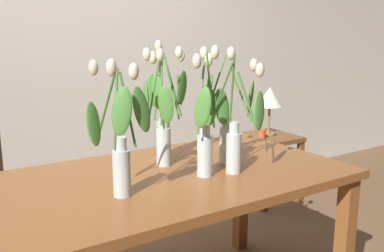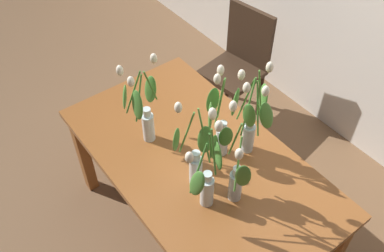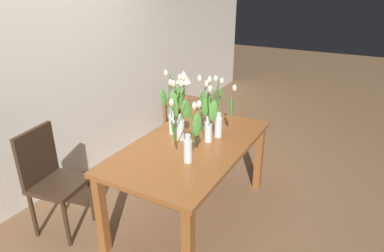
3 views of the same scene
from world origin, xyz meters
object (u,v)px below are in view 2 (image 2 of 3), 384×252
Objects in this scene: tulip_vase_1 at (144,112)px; tulip_vase_3 at (251,120)px; tulip_vase_4 at (196,160)px; tulip_vase_5 at (219,128)px; dining_table at (198,169)px; tulip_vase_0 at (235,175)px; tulip_vase_2 at (207,176)px; dining_chair at (239,60)px.

tulip_vase_3 is (0.41, 0.39, 0.03)m from tulip_vase_1.
tulip_vase_5 is (-0.09, 0.23, 0.00)m from tulip_vase_4.
tulip_vase_5 is at bearing 79.17° from dining_table.
tulip_vase_0 is 0.61m from tulip_vase_1.
tulip_vase_1 is at bearing -179.34° from tulip_vase_2.
tulip_vase_4 is at bearing -90.70° from tulip_vase_3.
tulip_vase_4 is 0.25m from tulip_vase_5.
tulip_vase_3 is 1.04× the size of tulip_vase_4.
tulip_vase_5 is at bearing 154.25° from tulip_vase_0.
tulip_vase_4 reaches higher than dining_table.
tulip_vase_3 is at bearing 64.04° from dining_table.
tulip_vase_3 is 1.19m from dining_chair.
tulip_vase_4 is (0.12, -0.11, 0.27)m from dining_table.
dining_table is at bearing -53.26° from dining_chair.
dining_table is at bearing 150.41° from tulip_vase_2.
tulip_vase_4 is at bearing 4.88° from tulip_vase_1.
dining_table is at bearing -100.83° from tulip_vase_5.
tulip_vase_3 reaches higher than tulip_vase_4.
dining_chair is at bearing 126.74° from dining_table.
tulip_vase_5 is 0.59× the size of dining_chair.
tulip_vase_5 is at bearing -127.34° from tulip_vase_3.
tulip_vase_3 reaches higher than tulip_vase_1.
dining_chair is (-0.96, 1.10, -0.42)m from tulip_vase_2.
tulip_vase_0 is 0.60× the size of dining_chair.
tulip_vase_0 is 1.06× the size of tulip_vase_1.
tulip_vase_1 is (-0.29, -0.14, 0.30)m from dining_table.
tulip_vase_5 is at bearing 112.31° from tulip_vase_4.
tulip_vase_0 is 1.01× the size of tulip_vase_5.
dining_table is 3.05× the size of tulip_vase_1.
tulip_vase_2 is 0.13m from tulip_vase_4.
tulip_vase_2 is at bearing -49.61° from tulip_vase_5.
tulip_vase_2 is 0.95× the size of tulip_vase_3.
dining_chair is (-0.83, 1.07, -0.40)m from tulip_vase_4.
tulip_vase_2 is (0.24, -0.14, 0.30)m from dining_table.
dining_chair is (-0.84, 0.71, -0.46)m from tulip_vase_3.
tulip_vase_0 reaches higher than dining_table.
tulip_vase_5 is at bearing 39.64° from tulip_vase_1.
tulip_vase_2 is at bearing 0.66° from tulip_vase_1.
dining_chair reaches higher than dining_table.
tulip_vase_3 is at bearing -40.44° from dining_chair.
tulip_vase_1 is at bearing -68.98° from dining_chair.
dining_table is 1.72× the size of dining_chair.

